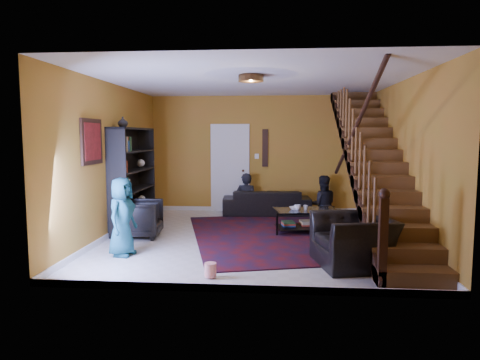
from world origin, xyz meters
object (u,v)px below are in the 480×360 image
at_px(bookshelf, 133,180).
at_px(armchair_right, 353,241).
at_px(sofa, 266,202).
at_px(armchair_left, 140,219).
at_px(coffee_table, 307,219).

height_order(bookshelf, armchair_right, bookshelf).
xyz_separation_m(sofa, armchair_left, (-2.25, -2.42, 0.05)).
distance_m(sofa, coffee_table, 2.00).
bearing_deg(armchair_left, armchair_right, -116.87).
distance_m(sofa, armchair_left, 3.31).
height_order(sofa, armchair_right, armchair_right).
height_order(armchair_left, coffee_table, armchair_left).
bearing_deg(armchair_right, armchair_left, -124.04).
relative_size(bookshelf, coffee_table, 1.55).
bearing_deg(armchair_right, bookshelf, -130.98).
bearing_deg(bookshelf, sofa, 33.14).
xyz_separation_m(armchair_left, coffee_table, (3.05, 0.59, -0.08)).
bearing_deg(coffee_table, armchair_left, -168.99).
height_order(armchair_left, armchair_right, armchair_right).
bearing_deg(bookshelf, armchair_right, -28.86).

